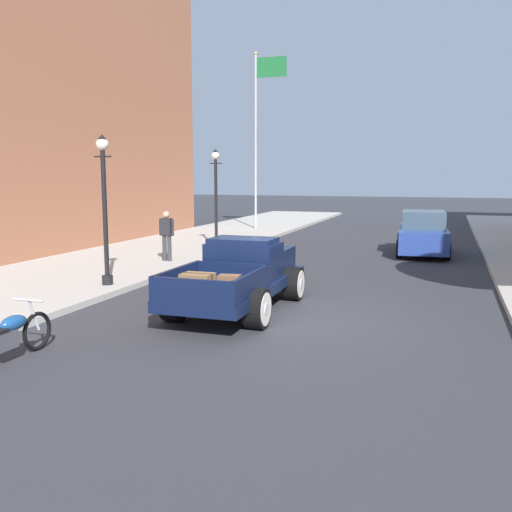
% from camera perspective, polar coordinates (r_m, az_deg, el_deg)
% --- Properties ---
extents(ground_plane, '(140.00, 140.00, 0.00)m').
position_cam_1_polar(ground_plane, '(11.75, 2.57, -6.43)').
color(ground_plane, '#333338').
extents(sidewalk_left, '(5.50, 64.00, 0.15)m').
position_cam_1_polar(sidewalk_left, '(15.37, -24.41, -3.39)').
color(sidewalk_left, '#B7B2A8').
rests_on(sidewalk_left, ground).
extents(hotrod_truck_navy, '(2.22, 4.95, 1.58)m').
position_cam_1_polar(hotrod_truck_navy, '(12.62, -1.41, -1.90)').
color(hotrod_truck_navy, '#0F1938').
rests_on(hotrod_truck_navy, ground).
extents(motorcycle_parked, '(0.62, 2.12, 0.93)m').
position_cam_1_polar(motorcycle_parked, '(9.78, -24.23, -7.50)').
color(motorcycle_parked, black).
rests_on(motorcycle_parked, ground).
extents(car_background_blue, '(2.08, 4.40, 1.65)m').
position_cam_1_polar(car_background_blue, '(22.08, 16.62, 2.14)').
color(car_background_blue, '#284293').
rests_on(car_background_blue, ground).
extents(pedestrian_sidewalk_left, '(0.53, 0.22, 1.65)m').
position_cam_1_polar(pedestrian_sidewalk_left, '(18.76, -9.10, 2.35)').
color(pedestrian_sidewalk_left, '#333338').
rests_on(pedestrian_sidewalk_left, sidewalk_left).
extents(street_lamp_near, '(0.50, 0.32, 3.85)m').
position_cam_1_polar(street_lamp_near, '(14.86, -15.19, 5.68)').
color(street_lamp_near, black).
rests_on(street_lamp_near, sidewalk_left).
extents(street_lamp_far, '(0.50, 0.32, 3.85)m').
position_cam_1_polar(street_lamp_far, '(22.29, -4.11, 6.69)').
color(street_lamp_far, black).
rests_on(street_lamp_far, sidewalk_left).
extents(flagpole, '(1.74, 0.16, 9.16)m').
position_cam_1_polar(flagpole, '(30.17, 0.39, 13.53)').
color(flagpole, '#B2B2B7').
rests_on(flagpole, sidewalk_left).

